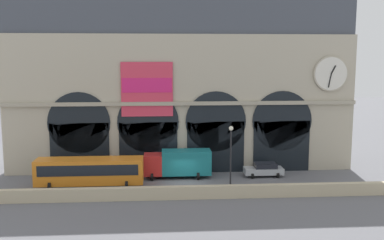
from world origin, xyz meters
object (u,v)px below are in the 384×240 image
car_mideast (264,169)px  street_lamp_quayside (231,151)px  bus_midwest (90,171)px  box_truck_center (178,163)px

car_mideast → street_lamp_quayside: street_lamp_quayside is taller
bus_midwest → car_mideast: (19.09, 3.11, -0.98)m
bus_midwest → street_lamp_quayside: bearing=-13.9°
bus_midwest → car_mideast: bus_midwest is taller
car_mideast → street_lamp_quayside: size_ratio=0.64×
box_truck_center → car_mideast: 9.81m
bus_midwest → car_mideast: 19.37m
box_truck_center → car_mideast: bearing=-1.2°
car_mideast → box_truck_center: bearing=178.8°
box_truck_center → street_lamp_quayside: bearing=-54.6°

